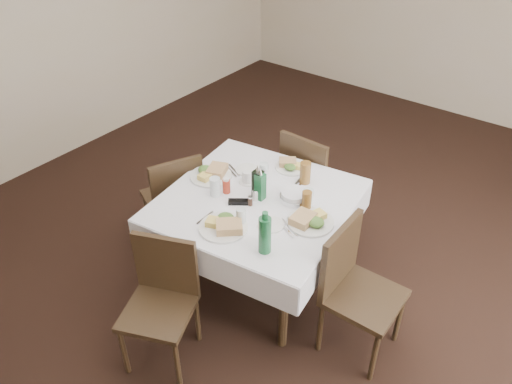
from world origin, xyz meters
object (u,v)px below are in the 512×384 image
water_e (308,198)px  chair_east (353,283)px  chair_north (309,176)px  oil_cruet_green (260,185)px  chair_south (162,293)px  bread_basket (294,196)px  coffee_mug (248,177)px  water_s (241,216)px  chair_west (175,196)px  oil_cruet_dark (258,183)px  water_n (264,171)px  ketchup_bottle (226,186)px  green_bottle (265,234)px  dining_table (257,209)px  water_w (215,187)px

water_e → chair_east: bearing=-23.7°
chair_north → oil_cruet_green: 0.83m
chair_south → oil_cruet_green: oil_cruet_green is taller
bread_basket → coffee_mug: (-0.38, -0.02, 0.01)m
oil_cruet_green → water_s: bearing=-77.3°
chair_west → oil_cruet_green: bearing=6.1°
oil_cruet_dark → oil_cruet_green: size_ratio=1.06×
chair_east → oil_cruet_dark: oil_cruet_dark is taller
chair_east → water_n: (-0.92, 0.31, 0.30)m
oil_cruet_green → coffee_mug: size_ratio=1.80×
chair_north → oil_cruet_dark: (0.04, -0.75, 0.36)m
chair_north → ketchup_bottle: size_ratio=7.81×
water_n → ketchup_bottle: size_ratio=1.02×
water_s → bread_basket: bearing=72.8°
bread_basket → water_s: bearing=-107.2°
chair_west → coffee_mug: chair_west is taller
water_n → oil_cruet_green: size_ratio=0.48×
chair_east → ketchup_bottle: chair_east is taller
water_s → chair_east: bearing=14.9°
chair_east → oil_cruet_dark: (-0.82, 0.10, 0.35)m
chair_north → green_bottle: green_bottle is taller
chair_south → oil_cruet_dark: (0.08, 0.86, 0.39)m
water_e → oil_cruet_dark: size_ratio=0.51×
oil_cruet_green → coffee_mug: bearing=150.9°
chair_east → water_e: 0.61m
dining_table → coffee_mug: (-0.17, 0.12, 0.13)m
bread_basket → green_bottle: size_ratio=0.68×
oil_cruet_dark → green_bottle: 0.55m
chair_north → chair_east: 1.21m
chair_north → water_w: bearing=-102.4°
chair_west → water_w: 0.61m
coffee_mug → water_n: bearing=64.1°
chair_north → chair_south: 1.61m
oil_cruet_dark → green_bottle: green_bottle is taller
water_s → water_e: bearing=59.3°
water_e → bread_basket: water_e is taller
water_s → water_n: bearing=111.1°
chair_east → coffee_mug: 1.04m
water_w → oil_cruet_green: size_ratio=0.55×
water_n → coffee_mug: 0.13m
dining_table → chair_south: bearing=-96.4°
oil_cruet_green → chair_east: bearing=-7.0°
chair_east → bread_basket: chair_east is taller
chair_south → water_s: 0.68m
chair_north → oil_cruet_green: bearing=-84.9°
bread_basket → green_bottle: green_bottle is taller
chair_west → water_w: size_ratio=6.35×
oil_cruet_dark → coffee_mug: oil_cruet_dark is taller
oil_cruet_green → ketchup_bottle: size_ratio=2.14×
chair_east → water_n: size_ratio=7.70×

